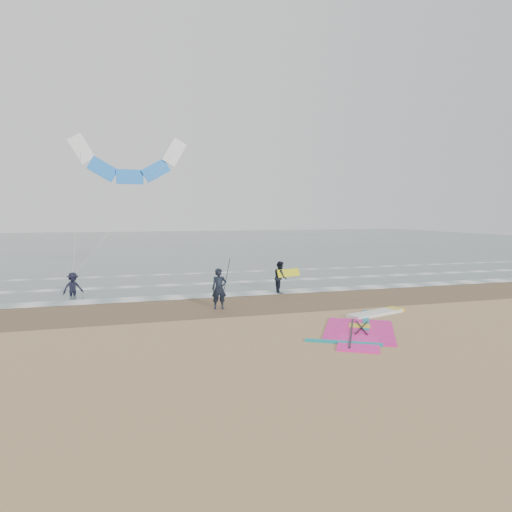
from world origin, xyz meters
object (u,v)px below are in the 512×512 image
object	(u,v)px
person_standing	(219,289)
surf_kite	(129,164)
person_walking	(280,277)
person_wading	(73,281)
windsurf_rig	(366,325)

from	to	relation	value
person_standing	surf_kite	bearing A→B (deg)	114.88
surf_kite	person_walking	bearing A→B (deg)	-40.23
person_standing	surf_kite	distance (m)	11.12
person_walking	person_wading	world-z (taller)	person_walking
windsurf_rig	person_wading	size ratio (longest dim) A/B	3.69
person_standing	person_walking	distance (m)	4.70
person_standing	person_walking	xyz separation A→B (m)	(3.72, 2.86, -0.05)
person_wading	surf_kite	xyz separation A→B (m)	(2.85, 3.98, 6.03)
person_walking	person_wading	distance (m)	10.06
person_standing	person_wading	xyz separation A→B (m)	(-6.15, 4.82, -0.10)
windsurf_rig	person_standing	size ratio (longest dim) A/B	3.26
windsurf_rig	person_wading	xyz separation A→B (m)	(-10.51, 9.19, 0.72)
person_walking	surf_kite	distance (m)	10.98
windsurf_rig	person_wading	bearing A→B (deg)	138.82
windsurf_rig	surf_kite	bearing A→B (deg)	120.18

